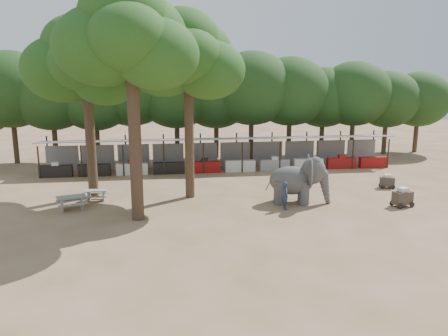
{
  "coord_description": "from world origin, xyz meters",
  "views": [
    {
      "loc": [
        -4.57,
        -20.41,
        7.38
      ],
      "look_at": [
        -1.0,
        5.0,
        2.0
      ],
      "focal_mm": 35.0,
      "sensor_mm": 36.0,
      "label": 1
    }
  ],
  "objects": [
    {
      "name": "cart_front",
      "position": [
        9.04,
        2.23,
        0.56
      ],
      "size": [
        1.29,
        0.98,
        1.13
      ],
      "rotation": [
        0.0,
        0.0,
        0.21
      ],
      "color": "#332B24",
      "rests_on": "ground"
    },
    {
      "name": "elephant",
      "position": [
        3.31,
        3.77,
        1.41
      ],
      "size": [
        3.8,
        2.81,
        2.82
      ],
      "rotation": [
        0.0,
        0.0,
        -0.22
      ],
      "color": "#413E3E",
      "rests_on": "ground"
    },
    {
      "name": "vendor_stalls",
      "position": [
        -0.0,
        13.84,
        1.18
      ],
      "size": [
        28.0,
        2.99,
        2.8
      ],
      "color": "gray",
      "rests_on": "ground"
    },
    {
      "name": "ground",
      "position": [
        0.0,
        0.0,
        0.0
      ],
      "size": [
        100.0,
        100.0,
        0.0
      ],
      "primitive_type": "plane",
      "color": "brown",
      "rests_on": "ground"
    },
    {
      "name": "yard_tree_left",
      "position": [
        -9.13,
        7.19,
        8.2
      ],
      "size": [
        7.1,
        6.9,
        11.02
      ],
      "color": "#332316",
      "rests_on": "ground"
    },
    {
      "name": "yard_tree_center",
      "position": [
        -6.13,
        2.19,
        9.21
      ],
      "size": [
        7.1,
        6.9,
        12.04
      ],
      "color": "#332316",
      "rests_on": "ground"
    },
    {
      "name": "picnic_table_far",
      "position": [
        -8.67,
        5.91,
        0.44
      ],
      "size": [
        1.39,
        1.26,
        0.67
      ],
      "rotation": [
        0.0,
        0.0,
        -0.05
      ],
      "color": "gray",
      "rests_on": "ground"
    },
    {
      "name": "cart_back",
      "position": [
        10.32,
        6.38,
        0.46
      ],
      "size": [
        1.07,
        0.82,
        0.94
      ],
      "rotation": [
        0.0,
        0.0,
        -0.22
      ],
      "color": "#332B24",
      "rests_on": "ground"
    },
    {
      "name": "backdrop_trees",
      "position": [
        0.0,
        19.0,
        5.51
      ],
      "size": [
        46.46,
        5.95,
        8.33
      ],
      "color": "#332316",
      "rests_on": "ground"
    },
    {
      "name": "handler",
      "position": [
        2.19,
        2.7,
        0.8
      ],
      "size": [
        0.4,
        0.59,
        1.6
      ],
      "primitive_type": "imported",
      "rotation": [
        0.0,
        0.0,
        1.54
      ],
      "color": "#26384C",
      "rests_on": "ground"
    },
    {
      "name": "yard_tree_back",
      "position": [
        -3.13,
        6.19,
        8.54
      ],
      "size": [
        7.1,
        6.9,
        11.36
      ],
      "color": "#332316",
      "rests_on": "ground"
    },
    {
      "name": "picnic_table_near",
      "position": [
        -9.81,
        4.26,
        0.51
      ],
      "size": [
        1.93,
        1.84,
        0.78
      ],
      "rotation": [
        0.0,
        0.0,
        0.32
      ],
      "color": "gray",
      "rests_on": "ground"
    }
  ]
}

